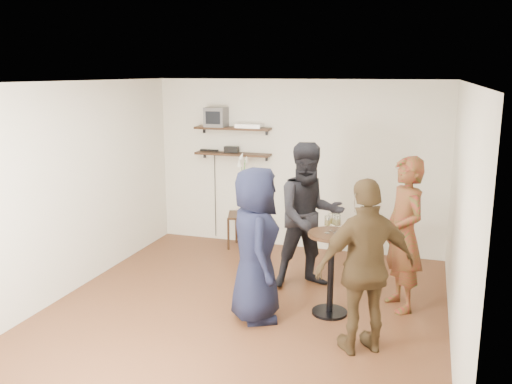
{
  "coord_description": "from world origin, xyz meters",
  "views": [
    {
      "loc": [
        1.91,
        -5.49,
        2.71
      ],
      "look_at": [
        0.02,
        0.4,
        1.33
      ],
      "focal_mm": 38.0,
      "sensor_mm": 36.0,
      "label": 1
    }
  ],
  "objects_px": {
    "dvd_deck": "(250,126)",
    "radio": "(231,150)",
    "crt_monitor": "(216,117)",
    "person_dark": "(309,216)",
    "person_plaid": "(404,234)",
    "person_brown": "(366,267)",
    "side_table": "(243,219)",
    "person_navy": "(255,245)",
    "drinks_table": "(331,262)"
  },
  "relations": [
    {
      "from": "person_plaid",
      "to": "person_navy",
      "type": "bearing_deg",
      "value": -91.56
    },
    {
      "from": "person_brown",
      "to": "side_table",
      "type": "bearing_deg",
      "value": -83.24
    },
    {
      "from": "drinks_table",
      "to": "person_navy",
      "type": "height_order",
      "value": "person_navy"
    },
    {
      "from": "person_plaid",
      "to": "crt_monitor",
      "type": "bearing_deg",
      "value": -148.67
    },
    {
      "from": "radio",
      "to": "person_navy",
      "type": "relative_size",
      "value": 0.13
    },
    {
      "from": "drinks_table",
      "to": "person_dark",
      "type": "height_order",
      "value": "person_dark"
    },
    {
      "from": "crt_monitor",
      "to": "radio",
      "type": "height_order",
      "value": "crt_monitor"
    },
    {
      "from": "person_plaid",
      "to": "person_brown",
      "type": "height_order",
      "value": "person_plaid"
    },
    {
      "from": "drinks_table",
      "to": "person_navy",
      "type": "bearing_deg",
      "value": -154.61
    },
    {
      "from": "radio",
      "to": "person_plaid",
      "type": "bearing_deg",
      "value": -32.32
    },
    {
      "from": "crt_monitor",
      "to": "side_table",
      "type": "xyz_separation_m",
      "value": [
        0.49,
        -0.18,
        -1.56
      ]
    },
    {
      "from": "person_brown",
      "to": "dvd_deck",
      "type": "bearing_deg",
      "value": -85.64
    },
    {
      "from": "crt_monitor",
      "to": "dvd_deck",
      "type": "distance_m",
      "value": 0.55
    },
    {
      "from": "drinks_table",
      "to": "crt_monitor",
      "type": "bearing_deg",
      "value": 136.08
    },
    {
      "from": "dvd_deck",
      "to": "radio",
      "type": "relative_size",
      "value": 1.82
    },
    {
      "from": "person_plaid",
      "to": "person_dark",
      "type": "relative_size",
      "value": 0.96
    },
    {
      "from": "dvd_deck",
      "to": "person_navy",
      "type": "xyz_separation_m",
      "value": [
        0.9,
        -2.5,
        -1.04
      ]
    },
    {
      "from": "radio",
      "to": "person_brown",
      "type": "xyz_separation_m",
      "value": [
        2.43,
        -2.86,
        -0.65
      ]
    },
    {
      "from": "dvd_deck",
      "to": "person_dark",
      "type": "distance_m",
      "value": 2.11
    },
    {
      "from": "radio",
      "to": "person_navy",
      "type": "bearing_deg",
      "value": -64.38
    },
    {
      "from": "person_navy",
      "to": "person_brown",
      "type": "distance_m",
      "value": 1.28
    },
    {
      "from": "side_table",
      "to": "drinks_table",
      "type": "height_order",
      "value": "drinks_table"
    },
    {
      "from": "crt_monitor",
      "to": "person_plaid",
      "type": "bearing_deg",
      "value": -30.15
    },
    {
      "from": "dvd_deck",
      "to": "radio",
      "type": "xyz_separation_m",
      "value": [
        -0.3,
        0.0,
        -0.38
      ]
    },
    {
      "from": "dvd_deck",
      "to": "side_table",
      "type": "bearing_deg",
      "value": -105.57
    },
    {
      "from": "radio",
      "to": "person_dark",
      "type": "relative_size",
      "value": 0.12
    },
    {
      "from": "crt_monitor",
      "to": "side_table",
      "type": "distance_m",
      "value": 1.65
    },
    {
      "from": "dvd_deck",
      "to": "person_dark",
      "type": "bearing_deg",
      "value": -47.86
    },
    {
      "from": "side_table",
      "to": "drinks_table",
      "type": "xyz_separation_m",
      "value": [
        1.72,
        -1.96,
        0.16
      ]
    },
    {
      "from": "crt_monitor",
      "to": "drinks_table",
      "type": "distance_m",
      "value": 3.38
    },
    {
      "from": "person_dark",
      "to": "person_brown",
      "type": "bearing_deg",
      "value": -88.47
    },
    {
      "from": "radio",
      "to": "person_dark",
      "type": "distance_m",
      "value": 2.16
    },
    {
      "from": "person_plaid",
      "to": "person_dark",
      "type": "height_order",
      "value": "person_dark"
    },
    {
      "from": "dvd_deck",
      "to": "person_navy",
      "type": "height_order",
      "value": "dvd_deck"
    },
    {
      "from": "radio",
      "to": "side_table",
      "type": "distance_m",
      "value": 1.11
    },
    {
      "from": "crt_monitor",
      "to": "person_brown",
      "type": "relative_size",
      "value": 0.18
    },
    {
      "from": "drinks_table",
      "to": "person_brown",
      "type": "distance_m",
      "value": 0.89
    },
    {
      "from": "side_table",
      "to": "person_plaid",
      "type": "bearing_deg",
      "value": -32.01
    },
    {
      "from": "person_dark",
      "to": "drinks_table",
      "type": "bearing_deg",
      "value": -90.0
    },
    {
      "from": "side_table",
      "to": "person_brown",
      "type": "xyz_separation_m",
      "value": [
        2.18,
        -2.68,
        0.41
      ]
    },
    {
      "from": "crt_monitor",
      "to": "person_dark",
      "type": "height_order",
      "value": "crt_monitor"
    },
    {
      "from": "crt_monitor",
      "to": "drinks_table",
      "type": "height_order",
      "value": "crt_monitor"
    },
    {
      "from": "radio",
      "to": "drinks_table",
      "type": "xyz_separation_m",
      "value": [
        1.97,
        -2.13,
        -0.9
      ]
    },
    {
      "from": "crt_monitor",
      "to": "person_dark",
      "type": "distance_m",
      "value": 2.52
    },
    {
      "from": "crt_monitor",
      "to": "person_plaid",
      "type": "distance_m",
      "value": 3.61
    },
    {
      "from": "radio",
      "to": "side_table",
      "type": "bearing_deg",
      "value": -35.24
    },
    {
      "from": "drinks_table",
      "to": "person_plaid",
      "type": "distance_m",
      "value": 0.9
    },
    {
      "from": "crt_monitor",
      "to": "person_plaid",
      "type": "height_order",
      "value": "crt_monitor"
    },
    {
      "from": "person_plaid",
      "to": "person_dark",
      "type": "distance_m",
      "value": 1.22
    },
    {
      "from": "side_table",
      "to": "person_navy",
      "type": "bearing_deg",
      "value": -67.78
    }
  ]
}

